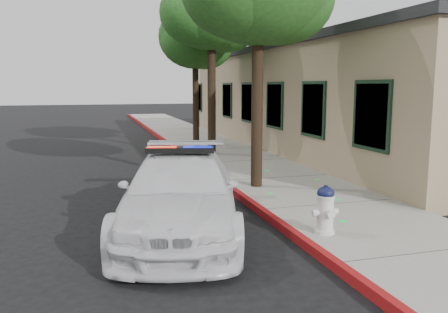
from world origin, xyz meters
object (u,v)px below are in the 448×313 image
clapboard_building (334,98)px  fire_hydrant (325,209)px  street_tree_mid (212,12)px  street_tree_far (196,40)px  police_car (181,193)px

clapboard_building → fire_hydrant: 12.48m
fire_hydrant → street_tree_mid: bearing=87.5°
clapboard_building → street_tree_far: bearing=164.5°
police_car → street_tree_mid: (2.80, 8.39, 4.50)m
fire_hydrant → street_tree_mid: street_tree_mid is taller
fire_hydrant → street_tree_mid: size_ratio=0.12×
clapboard_building → street_tree_far: size_ratio=3.61×
police_car → street_tree_mid: bearing=85.7°
clapboard_building → police_car: (-8.44, -9.54, -1.39)m
police_car → street_tree_mid: street_tree_mid is taller
street_tree_mid → street_tree_far: size_ratio=1.17×
clapboard_building → fire_hydrant: (-6.17, -10.74, -1.56)m
street_tree_far → clapboard_building: bearing=-15.5°
street_tree_mid → street_tree_far: street_tree_mid is taller
police_car → fire_hydrant: bearing=-13.6°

